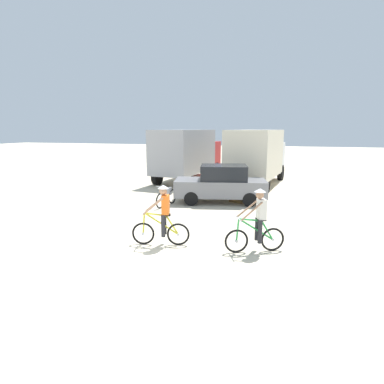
{
  "coord_description": "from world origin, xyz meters",
  "views": [
    {
      "loc": [
        3.84,
        -7.13,
        3.41
      ],
      "look_at": [
        0.47,
        4.2,
        1.1
      ],
      "focal_mm": 30.31,
      "sensor_mm": 36.0,
      "label": 1
    }
  ],
  "objects_px": {
    "box_truck_grey_hauler": "(187,153)",
    "cyclist_orange_shirt": "(162,218)",
    "box_truck_cream_rv": "(257,155)",
    "cyclist_cowboy_hat": "(257,223)",
    "sedan_parked": "(221,184)",
    "supply_crate": "(240,195)",
    "bicycle_spare": "(166,197)"
  },
  "relations": [
    {
      "from": "box_truck_grey_hauler",
      "to": "cyclist_orange_shirt",
      "type": "xyz_separation_m",
      "value": [
        2.92,
        -11.87,
        -1.03
      ]
    },
    {
      "from": "box_truck_cream_rv",
      "to": "cyclist_cowboy_hat",
      "type": "xyz_separation_m",
      "value": [
        1.07,
        -11.14,
        -1.03
      ]
    },
    {
      "from": "cyclist_cowboy_hat",
      "to": "box_truck_cream_rv",
      "type": "bearing_deg",
      "value": 95.48
    },
    {
      "from": "sedan_parked",
      "to": "cyclist_orange_shirt",
      "type": "height_order",
      "value": "cyclist_orange_shirt"
    },
    {
      "from": "sedan_parked",
      "to": "supply_crate",
      "type": "height_order",
      "value": "sedan_parked"
    },
    {
      "from": "box_truck_grey_hauler",
      "to": "bicycle_spare",
      "type": "bearing_deg",
      "value": -80.19
    },
    {
      "from": "bicycle_spare",
      "to": "supply_crate",
      "type": "distance_m",
      "value": 3.53
    },
    {
      "from": "box_truck_grey_hauler",
      "to": "bicycle_spare",
      "type": "relative_size",
      "value": 4.07
    },
    {
      "from": "cyclist_orange_shirt",
      "to": "bicycle_spare",
      "type": "relative_size",
      "value": 1.06
    },
    {
      "from": "box_truck_grey_hauler",
      "to": "sedan_parked",
      "type": "bearing_deg",
      "value": -59.06
    },
    {
      "from": "sedan_parked",
      "to": "supply_crate",
      "type": "relative_size",
      "value": 5.47
    },
    {
      "from": "supply_crate",
      "to": "cyclist_cowboy_hat",
      "type": "bearing_deg",
      "value": -77.62
    },
    {
      "from": "box_truck_grey_hauler",
      "to": "supply_crate",
      "type": "bearing_deg",
      "value": -51.55
    },
    {
      "from": "bicycle_spare",
      "to": "supply_crate",
      "type": "relative_size",
      "value": 2.1
    },
    {
      "from": "bicycle_spare",
      "to": "cyclist_cowboy_hat",
      "type": "bearing_deg",
      "value": -45.26
    },
    {
      "from": "box_truck_cream_rv",
      "to": "cyclist_cowboy_hat",
      "type": "height_order",
      "value": "box_truck_cream_rv"
    },
    {
      "from": "cyclist_cowboy_hat",
      "to": "box_truck_grey_hauler",
      "type": "bearing_deg",
      "value": 115.95
    },
    {
      "from": "box_truck_grey_hauler",
      "to": "bicycle_spare",
      "type": "distance_m",
      "value": 7.42
    },
    {
      "from": "sedan_parked",
      "to": "cyclist_cowboy_hat",
      "type": "distance_m",
      "value": 6.3
    },
    {
      "from": "sedan_parked",
      "to": "bicycle_spare",
      "type": "height_order",
      "value": "sedan_parked"
    },
    {
      "from": "cyclist_orange_shirt",
      "to": "bicycle_spare",
      "type": "distance_m",
      "value": 5.01
    },
    {
      "from": "box_truck_cream_rv",
      "to": "sedan_parked",
      "type": "xyz_separation_m",
      "value": [
        -1.15,
        -5.25,
        -0.99
      ]
    },
    {
      "from": "supply_crate",
      "to": "box_truck_grey_hauler",
      "type": "bearing_deg",
      "value": 128.45
    },
    {
      "from": "box_truck_cream_rv",
      "to": "supply_crate",
      "type": "bearing_deg",
      "value": -93.43
    },
    {
      "from": "box_truck_grey_hauler",
      "to": "cyclist_cowboy_hat",
      "type": "bearing_deg",
      "value": -64.05
    },
    {
      "from": "cyclist_cowboy_hat",
      "to": "bicycle_spare",
      "type": "relative_size",
      "value": 1.06
    },
    {
      "from": "sedan_parked",
      "to": "box_truck_grey_hauler",
      "type": "bearing_deg",
      "value": 120.94
    },
    {
      "from": "cyclist_cowboy_hat",
      "to": "supply_crate",
      "type": "distance_m",
      "value": 6.39
    },
    {
      "from": "box_truck_cream_rv",
      "to": "sedan_parked",
      "type": "height_order",
      "value": "box_truck_cream_rv"
    },
    {
      "from": "box_truck_grey_hauler",
      "to": "bicycle_spare",
      "type": "height_order",
      "value": "box_truck_grey_hauler"
    },
    {
      "from": "box_truck_cream_rv",
      "to": "cyclist_orange_shirt",
      "type": "distance_m",
      "value": 11.55
    },
    {
      "from": "box_truck_grey_hauler",
      "to": "supply_crate",
      "type": "distance_m",
      "value": 7.08
    }
  ]
}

